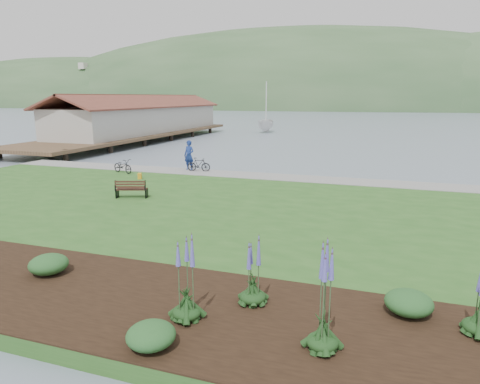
# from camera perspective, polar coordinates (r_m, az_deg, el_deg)

# --- Properties ---
(ground) EXTENTS (600.00, 600.00, 0.00)m
(ground) POSITION_cam_1_polar(r_m,az_deg,el_deg) (20.25, -4.98, -2.21)
(ground) COLOR slate
(ground) RESTS_ON ground
(lawn) EXTENTS (34.00, 20.00, 0.40)m
(lawn) POSITION_cam_1_polar(r_m,az_deg,el_deg) (18.45, -7.50, -3.10)
(lawn) COLOR #28561E
(lawn) RESTS_ON ground
(shoreline_path) EXTENTS (34.00, 2.20, 0.03)m
(shoreline_path) POSITION_cam_1_polar(r_m,az_deg,el_deg) (26.46, 1.05, 2.26)
(shoreline_path) COLOR gray
(shoreline_path) RESTS_ON lawn
(garden_bed) EXTENTS (24.00, 4.40, 0.04)m
(garden_bed) POSITION_cam_1_polar(r_m,az_deg,el_deg) (10.61, -11.79, -14.20)
(garden_bed) COLOR black
(garden_bed) RESTS_ON lawn
(far_hillside) EXTENTS (580.00, 80.00, 38.00)m
(far_hillside) POSITION_cam_1_polar(r_m,az_deg,el_deg) (188.33, 22.97, 10.04)
(far_hillside) COLOR #345731
(far_hillside) RESTS_ON ground
(pier_pavilion) EXTENTS (8.00, 36.00, 5.40)m
(pier_pavilion) POSITION_cam_1_polar(r_m,az_deg,el_deg) (53.39, -12.88, 9.57)
(pier_pavilion) COLOR #4C3826
(pier_pavilion) RESTS_ON ground
(park_bench) EXTENTS (1.58, 1.04, 0.91)m
(park_bench) POSITION_cam_1_polar(r_m,az_deg,el_deg) (21.12, -14.30, 0.43)
(park_bench) COLOR black
(park_bench) RESTS_ON lawn
(person) EXTENTS (0.93, 0.72, 2.31)m
(person) POSITION_cam_1_polar(r_m,az_deg,el_deg) (28.41, -6.82, 5.22)
(person) COLOR navy
(person) RESTS_ON lawn
(bicycle_a) EXTENTS (1.13, 1.81, 0.90)m
(bicycle_a) POSITION_cam_1_polar(r_m,az_deg,el_deg) (28.27, -15.37, 3.37)
(bicycle_a) COLOR black
(bicycle_a) RESTS_ON lawn
(bicycle_b) EXTENTS (0.67, 1.55, 0.91)m
(bicycle_b) POSITION_cam_1_polar(r_m,az_deg,el_deg) (27.90, -5.52, 3.65)
(bicycle_b) COLOR black
(bicycle_b) RESTS_ON lawn
(sailboat) EXTENTS (9.45, 9.60, 23.33)m
(sailboat) POSITION_cam_1_polar(r_m,az_deg,el_deg) (63.85, 3.46, 7.93)
(sailboat) COLOR silver
(sailboat) RESTS_ON ground
(pannier) EXTENTS (0.32, 0.38, 0.34)m
(pannier) POSITION_cam_1_polar(r_m,az_deg,el_deg) (25.97, -13.22, 2.08)
(pannier) COLOR orange
(pannier) RESTS_ON lawn
(echium_0) EXTENTS (0.62, 0.62, 2.10)m
(echium_0) POSITION_cam_1_polar(r_m,az_deg,el_deg) (9.39, -7.22, -12.23)
(echium_0) COLOR #143413
(echium_0) RESTS_ON garden_bed
(echium_1) EXTENTS (0.62, 0.62, 1.75)m
(echium_1) POSITION_cam_1_polar(r_m,az_deg,el_deg) (10.05, 1.71, -11.33)
(echium_1) COLOR #143413
(echium_1) RESTS_ON garden_bed
(echium_2) EXTENTS (0.62, 0.62, 2.30)m
(echium_2) POSITION_cam_1_polar(r_m,az_deg,el_deg) (8.38, 11.13, -14.43)
(echium_2) COLOR #143413
(echium_2) RESTS_ON garden_bed
(shrub_0) EXTENTS (1.04, 1.04, 0.52)m
(shrub_0) POSITION_cam_1_polar(r_m,az_deg,el_deg) (12.90, -24.16, -8.77)
(shrub_0) COLOR #1E4C21
(shrub_0) RESTS_ON garden_bed
(shrub_1) EXTENTS (0.96, 0.96, 0.48)m
(shrub_1) POSITION_cam_1_polar(r_m,az_deg,el_deg) (8.82, -11.79, -18.21)
(shrub_1) COLOR #1E4C21
(shrub_1) RESTS_ON garden_bed
(shrub_2) EXTENTS (1.05, 1.05, 0.52)m
(shrub_2) POSITION_cam_1_polar(r_m,az_deg,el_deg) (10.46, 21.58, -13.56)
(shrub_2) COLOR #1E4C21
(shrub_2) RESTS_ON garden_bed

